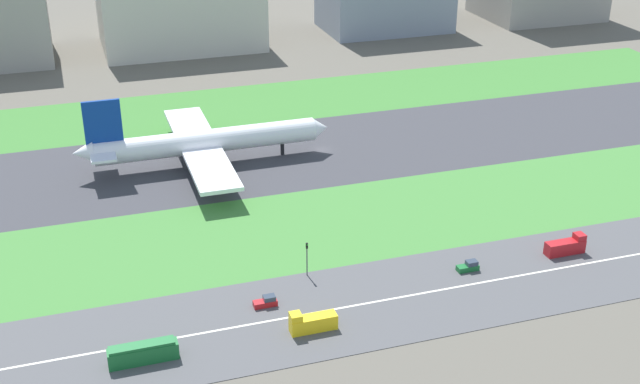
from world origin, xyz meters
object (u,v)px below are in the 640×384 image
Objects in this scene: car_0 at (266,302)px; truck_2 at (312,323)px; airliner at (201,142)px; bus_0 at (143,353)px; truck_0 at (566,246)px; hangar_building at (179,5)px; traffic_light at (307,257)px; car_2 at (469,266)px.

car_0 is 0.52× the size of truck_2.
truck_2 is at bearing -86.33° from airliner.
truck_2 is at bearing 180.00° from bus_0.
airliner is 78.29m from truck_2.
bus_0 is 25.67m from car_0.
bus_0 is at bearing -173.45° from truck_0.
airliner is 115.15m from hangar_building.
traffic_light reaches higher than truck_2.
bus_0 is 87.68m from truck_0.
car_0 is (23.62, 10.00, -0.90)m from bus_0.
airliner is 7.74× the size of truck_0.
airliner reaches higher than traffic_light.
car_2 is 0.08× the size of hangar_building.
car_2 is (41.40, 0.00, 0.00)m from car_0.
hangar_building reaches higher than bus_0.
car_0 is 41.40m from car_2.
hangar_building is (3.82, 174.01, 10.98)m from traffic_light.
car_2 is (65.02, 10.00, -0.90)m from bus_0.
truck_2 is 1.17× the size of traffic_light.
car_0 is 0.52× the size of truck_0.
airliner is at bearing 89.43° from car_0.
hangar_building is (-49.35, 182.00, 13.60)m from truck_0.
car_0 is at bearing 180.00° from car_2.
airliner is at bearing -86.33° from truck_2.
hangar_building reaches higher than car_2.
truck_2 is 1.00× the size of truck_0.
car_0 is 11.52m from truck_2.
airliner reaches higher than car_2.
airliner is 81.82m from bus_0.
car_0 and car_2 have the same top height.
car_2 is at bearing -164.36° from truck_2.
car_0 is (-0.68, -68.00, -5.31)m from airliner.
truck_0 is (62.81, -68.00, -4.56)m from airliner.
car_2 is 0.61× the size of traffic_light.
bus_0 is (-24.30, -78.00, -4.41)m from airliner.
car_2 is (40.72, -68.00, -5.31)m from airliner.
car_2 is at bearing -59.08° from airliner.
bus_0 is at bearing -157.05° from car_0.
airliner reaches higher than truck_2.
car_0 is 183.11m from hangar_building.
airliner is 60.81m from traffic_light.
truck_2 and truck_0 have the same top height.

